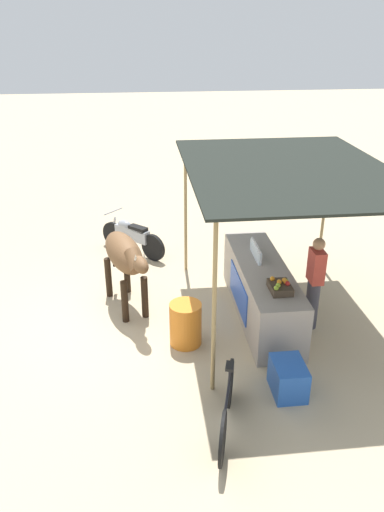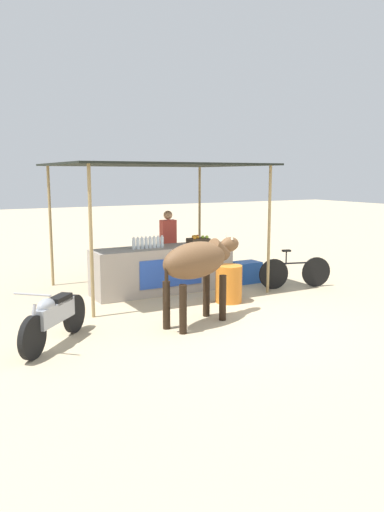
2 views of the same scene
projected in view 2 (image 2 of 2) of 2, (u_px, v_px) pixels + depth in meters
The scene contains 11 objects.
ground_plane at pixel (218, 317), 8.67m from camera, with size 60.00×60.00×0.00m, color tan.
stall_counter at pixel (163, 269), 10.49m from camera, with size 3.00×0.82×0.96m.
stall_awning at pixel (156, 169), 10.41m from camera, with size 4.20×3.20×2.67m.
water_bottle_row at pixel (148, 243), 10.18m from camera, with size 0.70×0.07×0.25m.
fruit_crate at pixel (198, 240), 10.87m from camera, with size 0.44×0.32×0.18m.
vendor_behind_counter at pixel (168, 246), 11.31m from camera, with size 0.34×0.22×1.65m.
cooler_box at pixel (246, 272), 11.43m from camera, with size 0.60×0.44×0.48m, color blue.
water_barrel at pixel (229, 284), 9.64m from camera, with size 0.52×0.52×0.72m, color orange.
cow at pixel (198, 262), 8.14m from camera, with size 1.84×0.94×1.44m.
motorcycle_parked at pixel (54, 316), 7.20m from camera, with size 1.29×1.37×0.90m.
bicycle_leaning at pixel (295, 272), 10.86m from camera, with size 1.61×0.48×0.85m.
Camera 2 is at (-4.46, -7.11, 2.46)m, focal length 35.00 mm.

